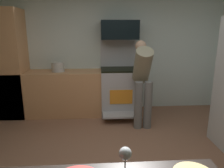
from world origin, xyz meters
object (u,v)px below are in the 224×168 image
at_px(wine_glass_near, 125,155).
at_px(oven_range, 119,89).
at_px(microwave, 120,30).
at_px(stock_pot, 58,67).
at_px(person_cook, 143,77).

bearing_deg(wine_glass_near, oven_range, 84.80).
height_order(microwave, stock_pot, microwave).
xyz_separation_m(microwave, wine_glass_near, (-0.29, -3.29, -0.68)).
bearing_deg(wine_glass_near, person_cook, 76.15).
relative_size(person_cook, stock_pot, 5.98).
distance_m(microwave, wine_glass_near, 3.37).
height_order(microwave, person_cook, microwave).
bearing_deg(stock_pot, oven_range, -0.56).
distance_m(microwave, person_cook, 1.14).
height_order(oven_range, microwave, microwave).
height_order(oven_range, person_cook, person_cook).
bearing_deg(wine_glass_near, microwave, 84.95).
bearing_deg(person_cook, wine_glass_near, -103.85).
bearing_deg(microwave, stock_pot, -176.29).
height_order(oven_range, wine_glass_near, oven_range).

